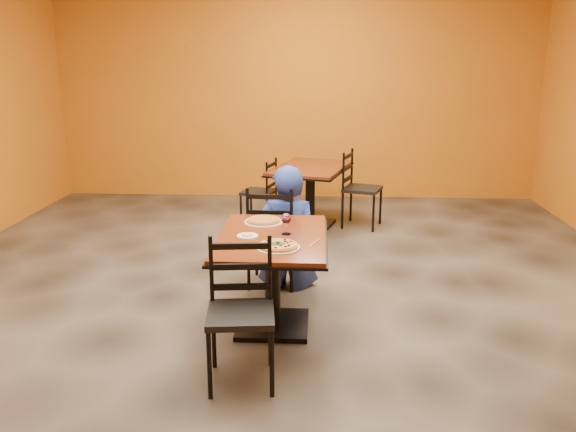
# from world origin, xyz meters

# --- Properties ---
(floor) EXTENTS (7.00, 8.00, 0.01)m
(floor) POSITION_xyz_m (0.00, 0.00, 0.00)
(floor) COLOR black
(floor) RESTS_ON ground
(wall_back) EXTENTS (7.00, 0.01, 3.00)m
(wall_back) POSITION_xyz_m (0.00, 4.00, 1.50)
(wall_back) COLOR #BC6714
(wall_back) RESTS_ON ground
(table_main) EXTENTS (0.83, 1.23, 0.75)m
(table_main) POSITION_xyz_m (0.00, -0.50, 0.56)
(table_main) COLOR #62220F
(table_main) RESTS_ON floor
(table_second) EXTENTS (1.12, 1.39, 0.75)m
(table_second) POSITION_xyz_m (0.24, 2.39, 0.56)
(table_second) COLOR #62220F
(table_second) RESTS_ON floor
(chair_main_near) EXTENTS (0.46, 0.46, 0.94)m
(chair_main_near) POSITION_xyz_m (-0.14, -1.31, 0.47)
(chair_main_near) COLOR black
(chair_main_near) RESTS_ON floor
(chair_main_far) EXTENTS (0.46, 0.46, 0.95)m
(chair_main_far) POSITION_xyz_m (-0.07, 0.42, 0.47)
(chair_main_far) COLOR black
(chair_main_far) RESTS_ON floor
(chair_second_left) EXTENTS (0.46, 0.46, 0.84)m
(chair_second_left) POSITION_xyz_m (-0.40, 2.39, 0.42)
(chair_second_left) COLOR black
(chair_second_left) RESTS_ON floor
(chair_second_right) EXTENTS (0.54, 0.54, 0.94)m
(chair_second_right) POSITION_xyz_m (0.88, 2.39, 0.47)
(chair_second_right) COLOR black
(chair_second_right) RESTS_ON floor
(diner) EXTENTS (0.59, 0.39, 1.13)m
(diner) POSITION_xyz_m (0.06, 0.40, 0.56)
(diner) COLOR navy
(diner) RESTS_ON floor
(plate_main) EXTENTS (0.31, 0.31, 0.01)m
(plate_main) POSITION_xyz_m (0.06, -0.79, 0.76)
(plate_main) COLOR white
(plate_main) RESTS_ON table_main
(pizza_main) EXTENTS (0.28, 0.28, 0.02)m
(pizza_main) POSITION_xyz_m (0.06, -0.79, 0.77)
(pizza_main) COLOR maroon
(pizza_main) RESTS_ON plate_main
(plate_far) EXTENTS (0.31, 0.31, 0.01)m
(plate_far) POSITION_xyz_m (-0.10, -0.15, 0.76)
(plate_far) COLOR white
(plate_far) RESTS_ON table_main
(pizza_far) EXTENTS (0.28, 0.28, 0.02)m
(pizza_far) POSITION_xyz_m (-0.10, -0.15, 0.77)
(pizza_far) COLOR #C07C24
(pizza_far) RESTS_ON plate_far
(side_plate) EXTENTS (0.16, 0.16, 0.01)m
(side_plate) POSITION_xyz_m (-0.18, -0.53, 0.76)
(side_plate) COLOR white
(side_plate) RESTS_ON table_main
(dip) EXTENTS (0.09, 0.09, 0.01)m
(dip) POSITION_xyz_m (-0.18, -0.53, 0.76)
(dip) COLOR tan
(dip) RESTS_ON side_plate
(wine_glass) EXTENTS (0.08, 0.08, 0.18)m
(wine_glass) POSITION_xyz_m (0.10, -0.46, 0.84)
(wine_glass) COLOR white
(wine_glass) RESTS_ON table_main
(fork) EXTENTS (0.02, 0.19, 0.00)m
(fork) POSITION_xyz_m (-0.16, -0.78, 0.75)
(fork) COLOR silver
(fork) RESTS_ON table_main
(knife) EXTENTS (0.09, 0.20, 0.00)m
(knife) POSITION_xyz_m (0.32, -0.66, 0.75)
(knife) COLOR silver
(knife) RESTS_ON table_main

